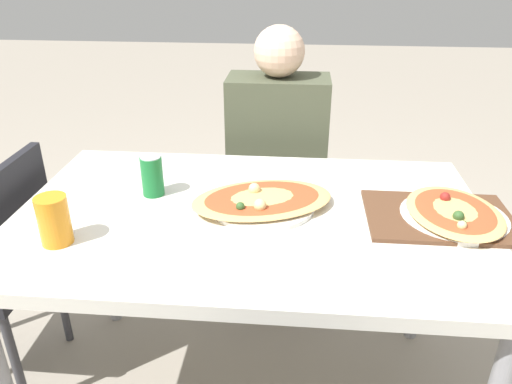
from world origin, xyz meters
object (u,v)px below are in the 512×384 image
pizza_main (262,201)px  drink_glass (54,220)px  dining_table (250,233)px  chair_far_seated (278,183)px  pizza_second (454,214)px  person_seated (277,150)px  soda_can (152,176)px

pizza_main → drink_glass: 0.57m
dining_table → chair_far_seated: chair_far_seated is taller
pizza_second → person_seated: bearing=129.6°
chair_far_seated → person_seated: (-0.00, -0.11, 0.20)m
chair_far_seated → drink_glass: bearing=61.2°
chair_far_seated → pizza_main: 0.77m
chair_far_seated → soda_can: size_ratio=6.77×
drink_glass → pizza_second: (1.05, 0.21, -0.05)m
pizza_main → pizza_second: bearing=-3.1°
chair_far_seated → soda_can: bearing=61.8°
chair_far_seated → soda_can: 0.82m
person_seated → pizza_second: size_ratio=3.36×
drink_glass → pizza_second: bearing=11.4°
dining_table → chair_far_seated: (0.05, 0.75, -0.19)m
person_seated → pizza_second: (0.52, -0.63, 0.08)m
dining_table → pizza_second: pizza_second is taller
dining_table → person_seated: bearing=85.8°
dining_table → pizza_main: size_ratio=2.83×
dining_table → soda_can: soda_can is taller
pizza_main → drink_glass: size_ratio=3.67×
person_seated → soda_can: bearing=57.3°
dining_table → drink_glass: size_ratio=10.38×
person_seated → chair_far_seated: bearing=-90.0°
dining_table → pizza_main: 0.10m
pizza_main → pizza_second: size_ratio=1.36×
chair_far_seated → dining_table: bearing=86.4°
soda_can → dining_table: bearing=-16.2°
chair_far_seated → pizza_second: chair_far_seated is taller
person_seated → pizza_second: 0.83m
soda_can → pizza_second: size_ratio=0.36×
dining_table → drink_glass: 0.54m
chair_far_seated → soda_can: soda_can is taller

